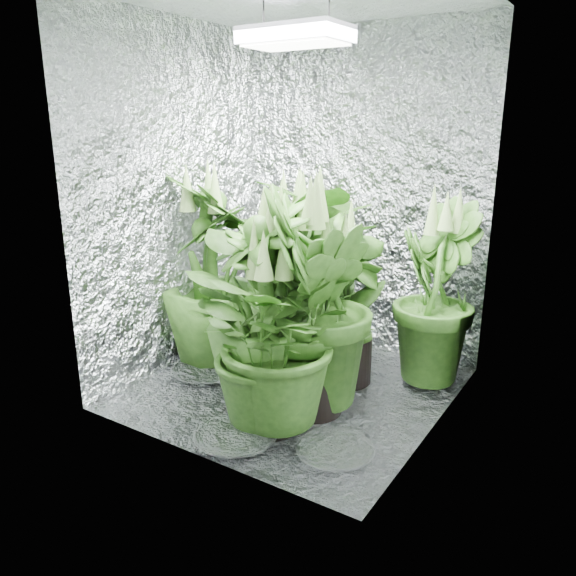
{
  "coord_description": "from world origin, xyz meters",
  "views": [
    {
      "loc": [
        1.52,
        -2.44,
        1.43
      ],
      "look_at": [
        -0.04,
        0.0,
        0.58
      ],
      "focal_mm": 35.0,
      "sensor_mm": 36.0,
      "label": 1
    }
  ],
  "objects_px": {
    "plant_f": "(291,291)",
    "plant_h": "(264,307)",
    "plant_a": "(310,270)",
    "plant_g": "(315,305)",
    "plant_b": "(347,305)",
    "plant_c": "(433,295)",
    "circulation_fan": "(438,355)",
    "grow_lamp": "(295,36)",
    "plant_d": "(213,274)",
    "plant_e": "(268,337)"
  },
  "relations": [
    {
      "from": "plant_e",
      "to": "plant_g",
      "type": "distance_m",
      "value": 0.3
    },
    {
      "from": "plant_d",
      "to": "circulation_fan",
      "type": "bearing_deg",
      "value": 24.36
    },
    {
      "from": "plant_a",
      "to": "plant_g",
      "type": "height_order",
      "value": "plant_g"
    },
    {
      "from": "plant_c",
      "to": "circulation_fan",
      "type": "height_order",
      "value": "plant_c"
    },
    {
      "from": "plant_g",
      "to": "plant_a",
      "type": "bearing_deg",
      "value": 122.72
    },
    {
      "from": "plant_b",
      "to": "plant_c",
      "type": "distance_m",
      "value": 0.48
    },
    {
      "from": "grow_lamp",
      "to": "plant_g",
      "type": "relative_size",
      "value": 0.41
    },
    {
      "from": "plant_c",
      "to": "plant_f",
      "type": "distance_m",
      "value": 0.8
    },
    {
      "from": "grow_lamp",
      "to": "plant_f",
      "type": "distance_m",
      "value": 1.27
    },
    {
      "from": "circulation_fan",
      "to": "plant_b",
      "type": "bearing_deg",
      "value": -138.66
    },
    {
      "from": "plant_a",
      "to": "plant_h",
      "type": "xyz_separation_m",
      "value": [
        0.1,
        -0.63,
        -0.04
      ]
    },
    {
      "from": "grow_lamp",
      "to": "plant_e",
      "type": "relative_size",
      "value": 0.45
    },
    {
      "from": "plant_a",
      "to": "plant_g",
      "type": "bearing_deg",
      "value": -57.28
    },
    {
      "from": "plant_a",
      "to": "circulation_fan",
      "type": "bearing_deg",
      "value": 14.49
    },
    {
      "from": "plant_c",
      "to": "grow_lamp",
      "type": "bearing_deg",
      "value": -139.52
    },
    {
      "from": "plant_a",
      "to": "plant_f",
      "type": "xyz_separation_m",
      "value": [
        0.11,
        -0.38,
        -0.02
      ]
    },
    {
      "from": "plant_g",
      "to": "circulation_fan",
      "type": "bearing_deg",
      "value": 62.01
    },
    {
      "from": "plant_e",
      "to": "plant_a",
      "type": "bearing_deg",
      "value": 107.69
    },
    {
      "from": "plant_c",
      "to": "circulation_fan",
      "type": "distance_m",
      "value": 0.39
    },
    {
      "from": "plant_h",
      "to": "plant_e",
      "type": "bearing_deg",
      "value": -50.3
    },
    {
      "from": "plant_b",
      "to": "plant_c",
      "type": "height_order",
      "value": "plant_c"
    },
    {
      "from": "plant_a",
      "to": "plant_f",
      "type": "bearing_deg",
      "value": -74.16
    },
    {
      "from": "plant_f",
      "to": "plant_g",
      "type": "bearing_deg",
      "value": -35.71
    },
    {
      "from": "plant_c",
      "to": "circulation_fan",
      "type": "relative_size",
      "value": 3.55
    },
    {
      "from": "grow_lamp",
      "to": "plant_h",
      "type": "relative_size",
      "value": 0.43
    },
    {
      "from": "circulation_fan",
      "to": "plant_a",
      "type": "bearing_deg",
      "value": -163.52
    },
    {
      "from": "grow_lamp",
      "to": "plant_e",
      "type": "distance_m",
      "value": 1.43
    },
    {
      "from": "plant_e",
      "to": "plant_f",
      "type": "relative_size",
      "value": 0.93
    },
    {
      "from": "plant_a",
      "to": "plant_b",
      "type": "xyz_separation_m",
      "value": [
        0.33,
        -0.16,
        -0.12
      ]
    },
    {
      "from": "plant_d",
      "to": "plant_e",
      "type": "height_order",
      "value": "plant_d"
    },
    {
      "from": "plant_d",
      "to": "plant_g",
      "type": "distance_m",
      "value": 0.84
    },
    {
      "from": "plant_g",
      "to": "plant_h",
      "type": "height_order",
      "value": "plant_g"
    },
    {
      "from": "plant_b",
      "to": "plant_a",
      "type": "bearing_deg",
      "value": 154.87
    },
    {
      "from": "plant_e",
      "to": "plant_g",
      "type": "relative_size",
      "value": 0.9
    },
    {
      "from": "grow_lamp",
      "to": "circulation_fan",
      "type": "xyz_separation_m",
      "value": [
        0.62,
        0.59,
        -1.69
      ]
    },
    {
      "from": "plant_e",
      "to": "grow_lamp",
      "type": "bearing_deg",
      "value": 106.13
    },
    {
      "from": "plant_h",
      "to": "plant_a",
      "type": "bearing_deg",
      "value": 99.24
    },
    {
      "from": "plant_b",
      "to": "plant_d",
      "type": "distance_m",
      "value": 0.82
    },
    {
      "from": "plant_b",
      "to": "plant_d",
      "type": "bearing_deg",
      "value": -165.82
    },
    {
      "from": "grow_lamp",
      "to": "plant_b",
      "type": "bearing_deg",
      "value": 50.99
    },
    {
      "from": "plant_b",
      "to": "plant_f",
      "type": "relative_size",
      "value": 0.85
    },
    {
      "from": "plant_d",
      "to": "plant_h",
      "type": "distance_m",
      "value": 0.62
    },
    {
      "from": "plant_c",
      "to": "plant_f",
      "type": "xyz_separation_m",
      "value": [
        -0.62,
        -0.49,
        0.04
      ]
    },
    {
      "from": "plant_c",
      "to": "plant_a",
      "type": "bearing_deg",
      "value": -171.34
    },
    {
      "from": "grow_lamp",
      "to": "plant_c",
      "type": "height_order",
      "value": "grow_lamp"
    },
    {
      "from": "plant_e",
      "to": "plant_f",
      "type": "bearing_deg",
      "value": 109.24
    },
    {
      "from": "plant_a",
      "to": "plant_f",
      "type": "height_order",
      "value": "plant_a"
    },
    {
      "from": "plant_b",
      "to": "plant_g",
      "type": "distance_m",
      "value": 0.42
    },
    {
      "from": "plant_f",
      "to": "plant_h",
      "type": "bearing_deg",
      "value": -91.18
    },
    {
      "from": "plant_b",
      "to": "circulation_fan",
      "type": "xyz_separation_m",
      "value": [
        0.43,
        0.35,
        -0.32
      ]
    }
  ]
}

